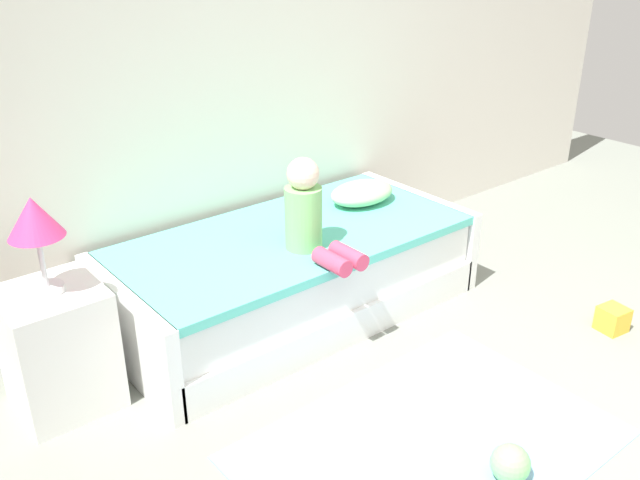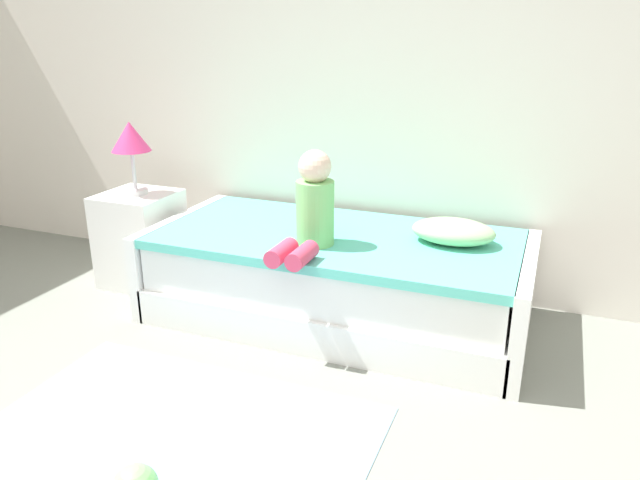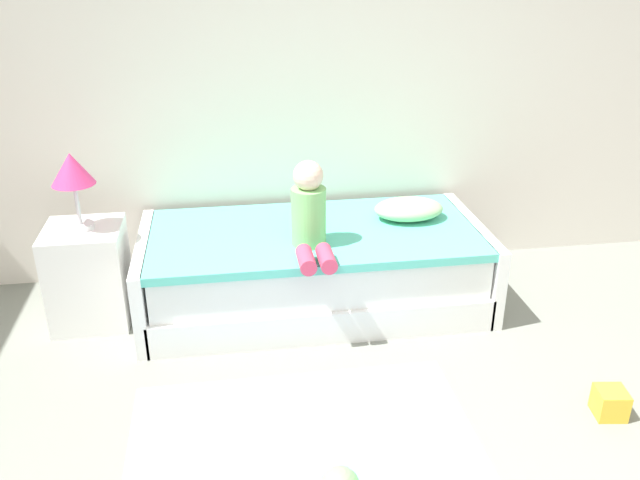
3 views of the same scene
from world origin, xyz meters
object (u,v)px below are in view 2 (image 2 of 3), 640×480
Objects in this scene: table_lamp at (131,140)px; pillow at (453,231)px; child_figure at (311,209)px; bed at (336,277)px; nightstand at (141,239)px.

table_lamp is 2.01m from pillow.
table_lamp is 0.88× the size of child_figure.
nightstand reaches higher than bed.
bed is 4.69× the size of table_lamp.
nightstand is (-1.35, 0.01, 0.05)m from bed.
pillow is (1.97, 0.09, -0.37)m from table_lamp.
table_lamp is at bearing -177.35° from pillow.
table_lamp reaches higher than bed.
nightstand is at bearing 180.00° from table_lamp.
table_lamp is (0.00, 0.00, 0.64)m from nightstand.
pillow is (1.97, 0.09, 0.26)m from nightstand.
table_lamp reaches higher than pillow.
child_figure is (1.29, -0.24, 0.40)m from nightstand.
child_figure is at bearing -10.38° from table_lamp.
table_lamp is at bearing 0.00° from nightstand.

